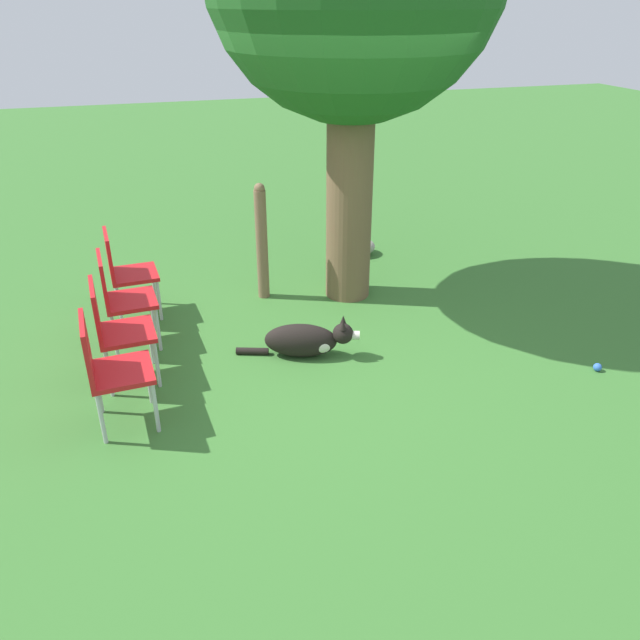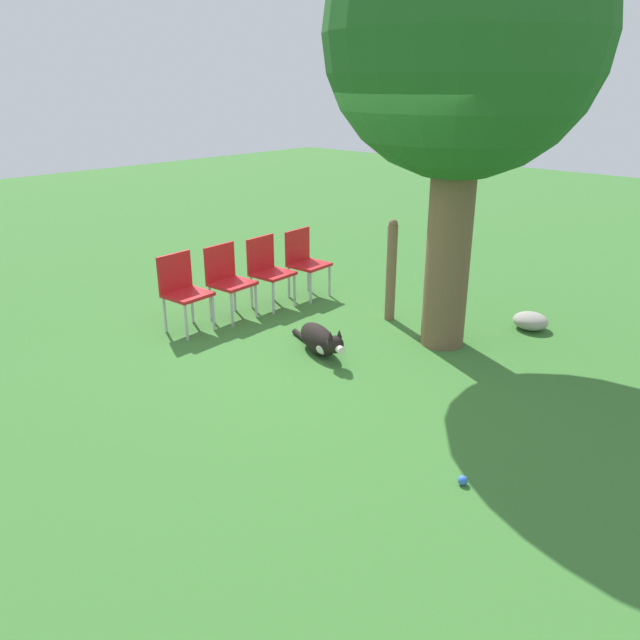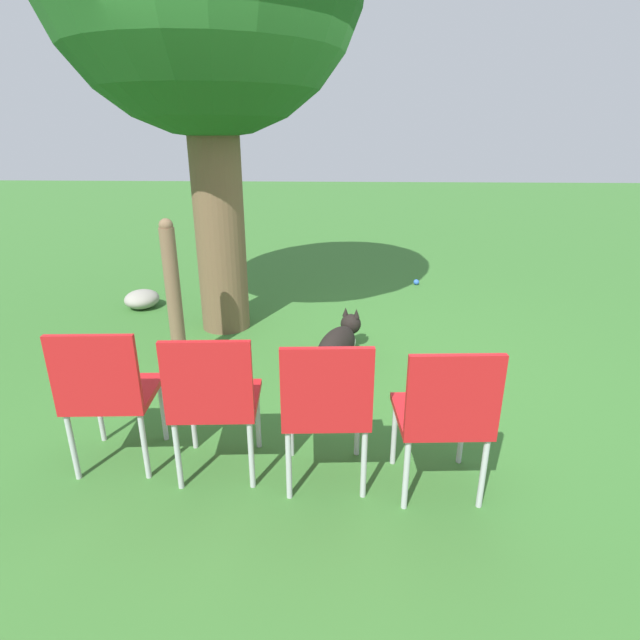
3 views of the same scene
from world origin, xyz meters
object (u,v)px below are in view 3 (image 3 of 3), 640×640
Objects in this scene: dog at (339,345)px; red_chair_0 at (445,412)px; red_chair_1 at (326,404)px; fence_post at (173,294)px; tennis_ball at (416,282)px; red_chair_2 at (214,396)px; red_chair_3 at (107,389)px.

dog is 1.20× the size of red_chair_0.
red_chair_1 is (0.05, 0.58, 0.00)m from red_chair_0.
fence_post is 1.88m from red_chair_1.
red_chair_1 is 12.51× the size of tennis_ball.
tennis_ball is (3.73, -0.99, -0.46)m from red_chair_1.
red_chair_2 is 12.51× the size of tennis_ball.
fence_post reaches higher than red_chair_1.
dog is 1.36m from fence_post.
dog is at bearing -27.25° from red_chair_2.
red_chair_2 is 1.00× the size of red_chair_3.
red_chair_3 is at bearing 158.82° from dog.
red_chair_0 is (-1.47, -1.81, -0.10)m from fence_post.
dog is 1.56m from red_chair_1.
red_chair_1 is at bearing -162.50° from dog.
red_chair_1 is (-1.42, -1.23, -0.10)m from fence_post.
dog is 1.64m from red_chair_2.
red_chair_2 and red_chair_3 have the same top height.
fence_post is 1.52m from red_chair_2.
red_chair_3 is at bearing -177.44° from fence_post.
red_chair_3 is (0.10, 1.17, 0.00)m from red_chair_1.
dog is at bearing -85.77° from fence_post.
red_chair_0 is at bearing -98.68° from red_chair_3.
red_chair_2 is at bearing 81.32° from red_chair_0.
dog is 14.96× the size of tennis_ball.
fence_post reaches higher than red_chair_2.
fence_post is at bearing -1.19° from red_chair_3.
tennis_ball is at bearing -43.86° from fence_post.
fence_post is 1.38× the size of red_chair_2.
red_chair_3 is (-1.32, -0.06, -0.10)m from fence_post.
red_chair_1 is 1.17m from red_chair_3.
red_chair_0 is at bearing -129.17° from fence_post.
tennis_ball is at bearing -3.38° from dog.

